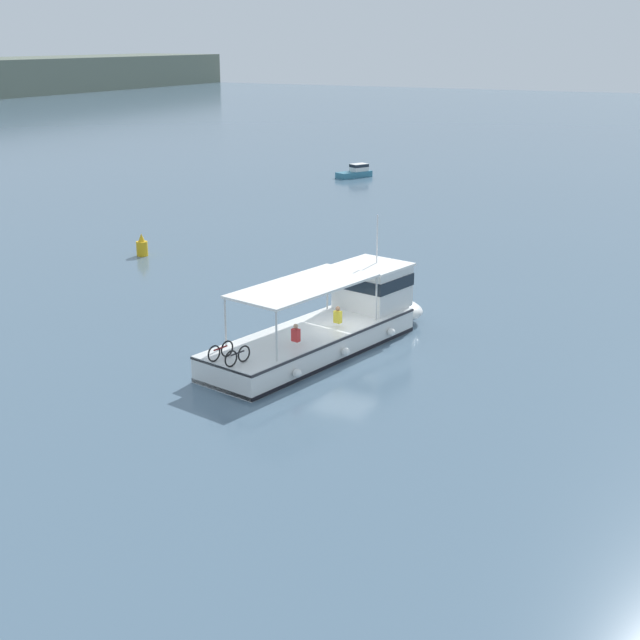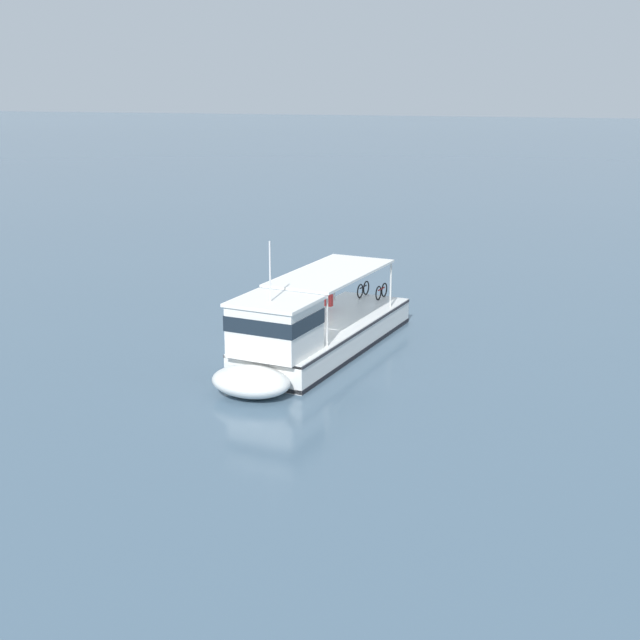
# 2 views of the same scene
# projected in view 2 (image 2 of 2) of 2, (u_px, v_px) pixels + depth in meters

# --- Properties ---
(ground_plane) EXTENTS (400.00, 400.00, 0.00)m
(ground_plane) POSITION_uv_depth(u_px,v_px,m) (294.00, 355.00, 36.51)
(ground_plane) COLOR slate
(ferry_main) EXTENTS (13.07, 5.66, 5.32)m
(ferry_main) POSITION_uv_depth(u_px,v_px,m) (309.00, 336.00, 35.56)
(ferry_main) COLOR white
(ferry_main) RESTS_ON ground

